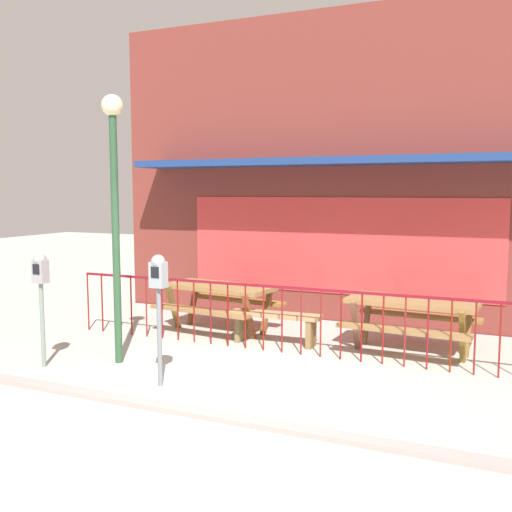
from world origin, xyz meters
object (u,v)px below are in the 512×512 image
object	(u,v)px
street_lamp	(114,188)
parking_meter_near	(159,285)
parking_meter_far	(41,279)
picnic_table_right	(412,311)
picnic_table_left	(219,295)
patio_bench	(275,321)

from	to	relation	value
street_lamp	parking_meter_near	bearing A→B (deg)	-29.33
parking_meter_far	street_lamp	xyz separation A→B (m)	(0.79, 0.56, 1.19)
street_lamp	parking_meter_far	bearing A→B (deg)	-144.75
picnic_table_right	parking_meter_far	xyz separation A→B (m)	(-4.34, -2.63, 0.56)
picnic_table_left	picnic_table_right	distance (m)	3.11
patio_bench	street_lamp	world-z (taller)	street_lamp
picnic_table_left	street_lamp	distance (m)	2.78
parking_meter_far	street_lamp	distance (m)	1.53
parking_meter_near	street_lamp	size ratio (longest dim) A/B	0.44
street_lamp	patio_bench	bearing A→B (deg)	47.36
patio_bench	picnic_table_right	bearing A→B (deg)	9.89
picnic_table_right	parking_meter_near	distance (m)	3.71
picnic_table_left	patio_bench	distance (m)	1.24
parking_meter_far	street_lamp	world-z (taller)	street_lamp
picnic_table_left	parking_meter_near	bearing A→B (deg)	-77.76
picnic_table_right	street_lamp	world-z (taller)	street_lamp
picnic_table_left	street_lamp	size ratio (longest dim) A/B	0.55
picnic_table_right	parking_meter_near	bearing A→B (deg)	-133.56
picnic_table_right	parking_meter_far	size ratio (longest dim) A/B	1.25
parking_meter_near	parking_meter_far	distance (m)	1.82
picnic_table_left	picnic_table_right	world-z (taller)	same
picnic_table_left	parking_meter_far	xyz separation A→B (m)	(-1.24, -2.68, 0.56)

